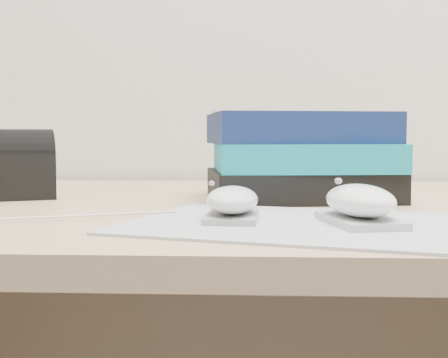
{
  "coord_description": "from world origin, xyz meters",
  "views": [
    {
      "loc": [
        -0.03,
        0.71,
        0.82
      ],
      "look_at": [
        -0.07,
        1.46,
        0.77
      ],
      "focal_mm": 50.0,
      "sensor_mm": 36.0,
      "label": 1
    }
  ],
  "objects_px": {
    "book_stack": "(300,157)",
    "pouch": "(12,165)",
    "desk": "(277,350)",
    "mouse_rear": "(232,203)",
    "mouse_front": "(360,204)"
  },
  "relations": [
    {
      "from": "book_stack",
      "to": "pouch",
      "type": "xyz_separation_m",
      "value": [
        -0.42,
        -0.02,
        -0.01
      ]
    },
    {
      "from": "book_stack",
      "to": "desk",
      "type": "bearing_deg",
      "value": 138.66
    },
    {
      "from": "mouse_rear",
      "to": "book_stack",
      "type": "distance_m",
      "value": 0.27
    },
    {
      "from": "pouch",
      "to": "mouse_rear",
      "type": "bearing_deg",
      "value": -35.02
    },
    {
      "from": "desk",
      "to": "pouch",
      "type": "height_order",
      "value": "pouch"
    },
    {
      "from": "desk",
      "to": "mouse_front",
      "type": "relative_size",
      "value": 13.09
    },
    {
      "from": "desk",
      "to": "mouse_rear",
      "type": "relative_size",
      "value": 15.74
    },
    {
      "from": "mouse_rear",
      "to": "mouse_front",
      "type": "relative_size",
      "value": 0.83
    },
    {
      "from": "desk",
      "to": "mouse_front",
      "type": "xyz_separation_m",
      "value": [
        0.07,
        -0.3,
        0.26
      ]
    },
    {
      "from": "mouse_rear",
      "to": "book_stack",
      "type": "height_order",
      "value": "book_stack"
    },
    {
      "from": "mouse_rear",
      "to": "book_stack",
      "type": "bearing_deg",
      "value": 70.17
    },
    {
      "from": "mouse_front",
      "to": "pouch",
      "type": "relative_size",
      "value": 0.89
    },
    {
      "from": "mouse_rear",
      "to": "pouch",
      "type": "bearing_deg",
      "value": 144.98
    },
    {
      "from": "mouse_rear",
      "to": "pouch",
      "type": "xyz_separation_m",
      "value": [
        -0.33,
        0.23,
        0.03
      ]
    },
    {
      "from": "mouse_front",
      "to": "pouch",
      "type": "xyz_separation_m",
      "value": [
        -0.46,
        0.26,
        0.03
      ]
    }
  ]
}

